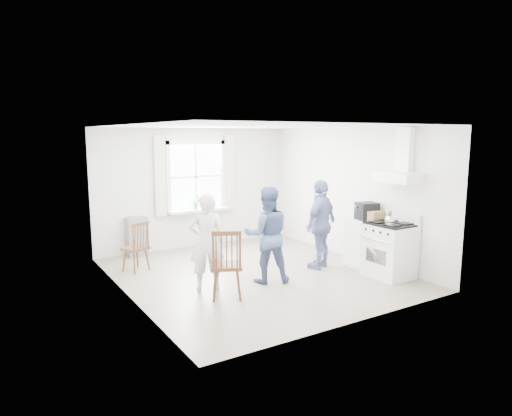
{
  "coord_description": "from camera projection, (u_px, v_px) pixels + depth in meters",
  "views": [
    {
      "loc": [
        -4.12,
        -6.67,
        2.46
      ],
      "look_at": [
        0.14,
        0.2,
        1.15
      ],
      "focal_mm": 32.0,
      "sensor_mm": 36.0,
      "label": 1
    }
  ],
  "objects": [
    {
      "name": "room_shell",
      "position": [
        255.0,
        202.0,
        7.93
      ],
      "size": [
        4.62,
        5.12,
        2.64
      ],
      "color": "gray",
      "rests_on": "ground"
    },
    {
      "name": "window_assembly",
      "position": [
        196.0,
        181.0,
        9.95
      ],
      "size": [
        1.88,
        0.24,
        1.7
      ],
      "color": "white",
      "rests_on": "room_shell"
    },
    {
      "name": "range_hood",
      "position": [
        400.0,
        168.0,
        7.78
      ],
      "size": [
        0.45,
        0.76,
        0.94
      ],
      "color": "white",
      "rests_on": "room_shell"
    },
    {
      "name": "shelf_unit",
      "position": [
        137.0,
        237.0,
        9.29
      ],
      "size": [
        0.4,
        0.3,
        0.8
      ],
      "primitive_type": "cube",
      "color": "slate",
      "rests_on": "ground"
    },
    {
      "name": "gas_stove",
      "position": [
        389.0,
        250.0,
        7.92
      ],
      "size": [
        0.68,
        0.76,
        1.12
      ],
      "color": "silver",
      "rests_on": "ground"
    },
    {
      "name": "kettle",
      "position": [
        390.0,
        220.0,
        7.64
      ],
      "size": [
        0.17,
        0.17,
        0.25
      ],
      "color": "silver",
      "rests_on": "gas_stove"
    },
    {
      "name": "low_cabinet",
      "position": [
        363.0,
        243.0,
        8.55
      ],
      "size": [
        0.5,
        0.55,
        0.9
      ],
      "primitive_type": "cube",
      "color": "white",
      "rests_on": "ground"
    },
    {
      "name": "stereo_stack",
      "position": [
        367.0,
        211.0,
        8.42
      ],
      "size": [
        0.42,
        0.39,
        0.32
      ],
      "color": "black",
      "rests_on": "low_cabinet"
    },
    {
      "name": "cardboard_box",
      "position": [
        375.0,
        216.0,
        8.28
      ],
      "size": [
        0.29,
        0.21,
        0.19
      ],
      "primitive_type": "cube",
      "rotation": [
        0.0,
        0.0,
        0.01
      ],
      "color": "olive",
      "rests_on": "low_cabinet"
    },
    {
      "name": "windsor_chair_a",
      "position": [
        139.0,
        241.0,
        8.18
      ],
      "size": [
        0.5,
        0.5,
        0.92
      ],
      "color": "#432415",
      "rests_on": "ground"
    },
    {
      "name": "windsor_chair_b",
      "position": [
        227.0,
        257.0,
        6.76
      ],
      "size": [
        0.61,
        0.6,
        1.09
      ],
      "color": "#432415",
      "rests_on": "ground"
    },
    {
      "name": "person_left",
      "position": [
        206.0,
        242.0,
        7.2
      ],
      "size": [
        0.73,
        0.73,
        1.56
      ],
      "primitive_type": "imported",
      "rotation": [
        0.0,
        0.0,
        2.78
      ],
      "color": "silver",
      "rests_on": "ground"
    },
    {
      "name": "person_mid",
      "position": [
        267.0,
        235.0,
        7.59
      ],
      "size": [
        1.03,
        1.03,
        1.62
      ],
      "primitive_type": "imported",
      "rotation": [
        0.0,
        0.0,
        2.74
      ],
      "color": "#42527B",
      "rests_on": "ground"
    },
    {
      "name": "person_right",
      "position": [
        321.0,
        224.0,
        8.4
      ],
      "size": [
        1.27,
        1.27,
        1.66
      ],
      "primitive_type": "imported",
      "rotation": [
        0.0,
        0.0,
        3.53
      ],
      "color": "navy",
      "rests_on": "ground"
    },
    {
      "name": "potted_plant",
      "position": [
        196.0,
        202.0,
        9.92
      ],
      "size": [
        0.2,
        0.2,
        0.32
      ],
      "primitive_type": "imported",
      "rotation": [
        0.0,
        0.0,
        0.15
      ],
      "color": "#337236",
      "rests_on": "window_assembly"
    }
  ]
}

